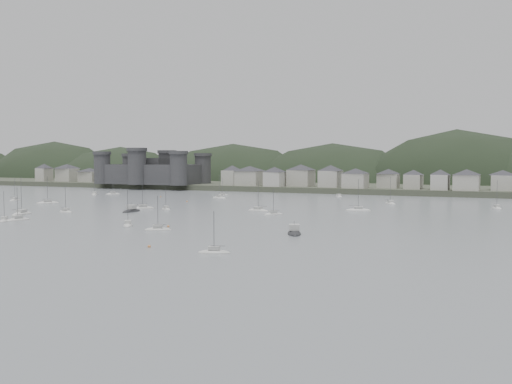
% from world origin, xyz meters
% --- Properties ---
extents(ground, '(900.00, 900.00, 0.00)m').
position_xyz_m(ground, '(0.00, 0.00, 0.00)').
color(ground, slate).
rests_on(ground, ground).
extents(far_shore_land, '(900.00, 250.00, 3.00)m').
position_xyz_m(far_shore_land, '(0.00, 295.00, 1.50)').
color(far_shore_land, '#383D2D').
rests_on(far_shore_land, ground).
extents(forested_ridge, '(851.55, 103.94, 102.57)m').
position_xyz_m(forested_ridge, '(4.83, 269.40, -11.28)').
color(forested_ridge, black).
rests_on(forested_ridge, ground).
extents(castle, '(66.00, 43.00, 20.00)m').
position_xyz_m(castle, '(-120.00, 179.80, 10.96)').
color(castle, '#363639').
rests_on(castle, far_shore_land).
extents(waterfront_town, '(451.48, 28.46, 12.92)m').
position_xyz_m(waterfront_town, '(50.59, 183.34, 8.66)').
color(waterfront_town, '#A4A295').
rests_on(waterfront_town, far_shore_land).
extents(sailboat_lead, '(3.80, 7.91, 10.40)m').
position_xyz_m(sailboat_lead, '(-46.11, 7.17, 0.18)').
color(sailboat_lead, silver).
rests_on(sailboat_lead, ground).
extents(moored_fleet, '(267.83, 175.79, 13.31)m').
position_xyz_m(moored_fleet, '(-16.07, 63.34, 0.18)').
color(moored_fleet, silver).
rests_on(moored_fleet, ground).
extents(motor_launch_near, '(6.55, 9.41, 4.10)m').
position_xyz_m(motor_launch_near, '(39.20, 12.47, 0.28)').
color(motor_launch_near, black).
rests_on(motor_launch_near, ground).
extents(motor_launch_far, '(3.33, 8.90, 4.10)m').
position_xyz_m(motor_launch_far, '(-32.77, 43.81, 0.28)').
color(motor_launch_far, black).
rests_on(motor_launch_far, ground).
extents(mooring_buoys, '(109.05, 132.22, 0.70)m').
position_xyz_m(mooring_buoys, '(-26.55, 47.92, 0.15)').
color(mooring_buoys, '#D08045').
rests_on(mooring_buoys, ground).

